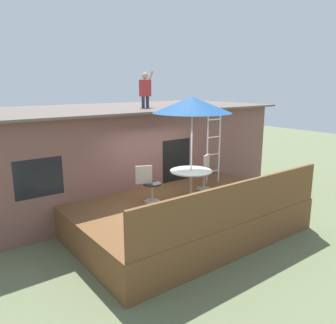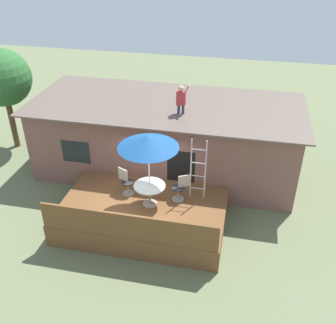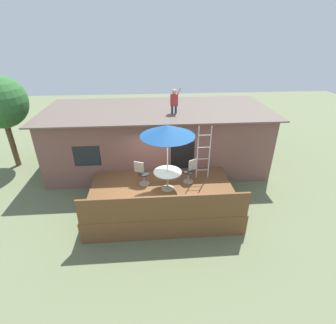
{
  "view_description": "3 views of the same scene",
  "coord_description": "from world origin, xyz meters",
  "px_view_note": "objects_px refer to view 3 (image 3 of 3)",
  "views": [
    {
      "loc": [
        -5.14,
        -6.08,
        3.63
      ],
      "look_at": [
        0.23,
        1.03,
        1.58
      ],
      "focal_mm": 36.37,
      "sensor_mm": 36.0,
      "label": 1
    },
    {
      "loc": [
        2.99,
        -9.95,
        8.75
      ],
      "look_at": [
        0.67,
        0.82,
        2.04
      ],
      "focal_mm": 41.7,
      "sensor_mm": 36.0,
      "label": 2
    },
    {
      "loc": [
        -0.39,
        -8.0,
        6.15
      ],
      "look_at": [
        0.29,
        0.8,
        1.56
      ],
      "focal_mm": 27.09,
      "sensor_mm": 36.0,
      "label": 3
    }
  ],
  "objects_px": {
    "patio_table": "(168,175)",
    "person_figure": "(174,99)",
    "patio_umbrella": "(168,131)",
    "step_ladder": "(204,153)",
    "backyard_tree": "(0,102)",
    "patio_chair_right": "(190,171)",
    "patio_chair_left": "(142,173)"
  },
  "relations": [
    {
      "from": "patio_umbrella",
      "to": "step_ladder",
      "type": "bearing_deg",
      "value": 26.27
    },
    {
      "from": "patio_table",
      "to": "patio_chair_right",
      "type": "relative_size",
      "value": 1.13
    },
    {
      "from": "person_figure",
      "to": "backyard_tree",
      "type": "height_order",
      "value": "backyard_tree"
    },
    {
      "from": "step_ladder",
      "to": "patio_chair_left",
      "type": "distance_m",
      "value": 2.51
    },
    {
      "from": "patio_chair_right",
      "to": "backyard_tree",
      "type": "distance_m",
      "value": 9.25
    },
    {
      "from": "person_figure",
      "to": "patio_chair_right",
      "type": "height_order",
      "value": "person_figure"
    },
    {
      "from": "patio_chair_right",
      "to": "backyard_tree",
      "type": "relative_size",
      "value": 0.21
    },
    {
      "from": "patio_table",
      "to": "person_figure",
      "type": "xyz_separation_m",
      "value": [
        0.5,
        2.76,
        2.14
      ]
    },
    {
      "from": "patio_umbrella",
      "to": "person_figure",
      "type": "xyz_separation_m",
      "value": [
        0.5,
        2.76,
        0.38
      ]
    },
    {
      "from": "step_ladder",
      "to": "patio_chair_left",
      "type": "xyz_separation_m",
      "value": [
        -2.41,
        -0.27,
        -0.64
      ]
    },
    {
      "from": "patio_umbrella",
      "to": "patio_chair_left",
      "type": "bearing_deg",
      "value": 154.46
    },
    {
      "from": "person_figure",
      "to": "backyard_tree",
      "type": "bearing_deg",
      "value": 171.03
    },
    {
      "from": "step_ladder",
      "to": "patio_table",
      "type": "bearing_deg",
      "value": -153.73
    },
    {
      "from": "patio_chair_right",
      "to": "backyard_tree",
      "type": "height_order",
      "value": "backyard_tree"
    },
    {
      "from": "patio_table",
      "to": "backyard_tree",
      "type": "relative_size",
      "value": 0.23
    },
    {
      "from": "step_ladder",
      "to": "patio_chair_right",
      "type": "bearing_deg",
      "value": -156.3
    },
    {
      "from": "step_ladder",
      "to": "patio_chair_right",
      "type": "distance_m",
      "value": 0.87
    },
    {
      "from": "person_figure",
      "to": "backyard_tree",
      "type": "distance_m",
      "value": 8.0
    },
    {
      "from": "patio_table",
      "to": "backyard_tree",
      "type": "height_order",
      "value": "backyard_tree"
    },
    {
      "from": "patio_chair_left",
      "to": "backyard_tree",
      "type": "height_order",
      "value": "backyard_tree"
    },
    {
      "from": "step_ladder",
      "to": "patio_chair_right",
      "type": "relative_size",
      "value": 2.39
    },
    {
      "from": "patio_chair_left",
      "to": "patio_chair_right",
      "type": "bearing_deg",
      "value": 26.6
    },
    {
      "from": "patio_umbrella",
      "to": "step_ladder",
      "type": "height_order",
      "value": "patio_umbrella"
    },
    {
      "from": "patio_umbrella",
      "to": "step_ladder",
      "type": "relative_size",
      "value": 1.15
    },
    {
      "from": "patio_chair_right",
      "to": "patio_umbrella",
      "type": "bearing_deg",
      "value": 0.0
    },
    {
      "from": "patio_umbrella",
      "to": "step_ladder",
      "type": "xyz_separation_m",
      "value": [
        1.47,
        0.72,
        -1.25
      ]
    },
    {
      "from": "person_figure",
      "to": "backyard_tree",
      "type": "xyz_separation_m",
      "value": [
        -7.89,
        1.25,
        -0.29
      ]
    },
    {
      "from": "patio_umbrella",
      "to": "patio_chair_right",
      "type": "bearing_deg",
      "value": 27.71
    },
    {
      "from": "step_ladder",
      "to": "person_figure",
      "type": "bearing_deg",
      "value": 115.33
    },
    {
      "from": "person_figure",
      "to": "patio_umbrella",
      "type": "bearing_deg",
      "value": -100.32
    },
    {
      "from": "patio_table",
      "to": "backyard_tree",
      "type": "xyz_separation_m",
      "value": [
        -7.39,
        4.01,
        1.85
      ]
    },
    {
      "from": "patio_umbrella",
      "to": "backyard_tree",
      "type": "distance_m",
      "value": 8.41
    }
  ]
}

